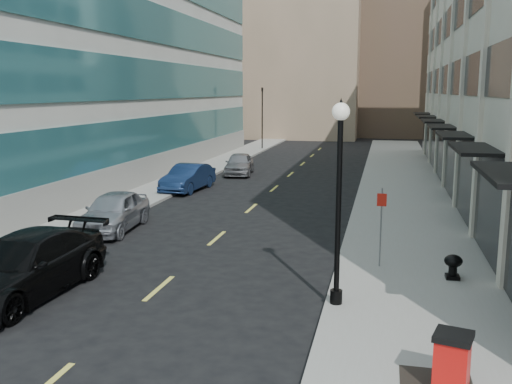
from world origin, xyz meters
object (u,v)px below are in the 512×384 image
at_px(car_blue_sedan, 188,178).
at_px(car_grey_sedan, 239,164).
at_px(lamppost, 339,186).
at_px(sign_post, 381,217).
at_px(urn_planter, 453,264).
at_px(car_black_pickup, 24,266).
at_px(car_silver_sedan, 113,211).
at_px(traffic_signal, 262,91).
at_px(trash_bin, 452,359).

relative_size(car_blue_sedan, car_grey_sedan, 1.05).
relative_size(lamppost, sign_post, 2.12).
xyz_separation_m(car_grey_sedan, sign_post, (9.88, -19.92, 1.04)).
bearing_deg(urn_planter, sign_post, 160.51).
distance_m(car_black_pickup, car_silver_sedan, 7.80).
height_order(traffic_signal, sign_post, traffic_signal).
relative_size(traffic_signal, urn_planter, 9.24).
height_order(car_blue_sedan, lamppost, lamppost).
bearing_deg(car_black_pickup, lamppost, 9.25).
distance_m(traffic_signal, car_grey_sedan, 17.72).
height_order(car_black_pickup, car_grey_sedan, car_black_pickup).
bearing_deg(traffic_signal, trash_bin, -73.29).
bearing_deg(car_blue_sedan, car_black_pickup, -80.58).
height_order(car_silver_sedan, urn_planter, car_silver_sedan).
height_order(car_black_pickup, car_blue_sedan, car_black_pickup).
bearing_deg(lamppost, urn_planter, 40.80).
distance_m(car_black_pickup, lamppost, 9.22).
relative_size(car_grey_sedan, trash_bin, 3.95).
relative_size(car_black_pickup, car_silver_sedan, 1.26).
distance_m(car_blue_sedan, sign_post, 17.16).
height_order(trash_bin, urn_planter, trash_bin).
xyz_separation_m(car_silver_sedan, lamppost, (9.92, -6.75, 2.56)).
height_order(car_grey_sedan, lamppost, lamppost).
bearing_deg(traffic_signal, urn_planter, -69.44).
bearing_deg(car_blue_sedan, traffic_signal, 96.95).
xyz_separation_m(car_blue_sedan, urn_planter, (13.40, -13.74, -0.17)).
bearing_deg(sign_post, traffic_signal, 111.54).
bearing_deg(traffic_signal, sign_post, -72.09).
relative_size(car_grey_sedan, lamppost, 0.82).
bearing_deg(car_grey_sedan, car_silver_sedan, -101.85).
bearing_deg(sign_post, car_black_pickup, -151.54).
xyz_separation_m(trash_bin, sign_post, (-1.45, 7.64, 1.05)).
relative_size(traffic_signal, car_blue_sedan, 1.48).
xyz_separation_m(trash_bin, urn_planter, (0.75, 6.86, -0.15)).
distance_m(car_black_pickup, urn_planter, 12.72).
bearing_deg(car_silver_sedan, car_blue_sedan, 86.26).
xyz_separation_m(car_silver_sedan, car_grey_sedan, (1.14, 16.80, -0.05)).
relative_size(car_silver_sedan, trash_bin, 4.23).
relative_size(car_blue_sedan, sign_post, 1.81).
bearing_deg(traffic_signal, car_grey_sedan, -83.19).
xyz_separation_m(car_grey_sedan, lamppost, (8.78, -23.55, 2.62)).
bearing_deg(urn_planter, trash_bin, -96.25).
bearing_deg(lamppost, traffic_signal, 104.95).
bearing_deg(car_grey_sedan, urn_planter, -67.72).
xyz_separation_m(traffic_signal, car_grey_sedan, (2.02, -16.89, -4.95)).
distance_m(car_blue_sedan, trash_bin, 24.18).
xyz_separation_m(lamppost, urn_planter, (3.30, 2.85, -2.77)).
height_order(car_silver_sedan, car_blue_sedan, car_silver_sedan).
relative_size(traffic_signal, car_grey_sedan, 1.55).
relative_size(car_black_pickup, car_blue_sedan, 1.29).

